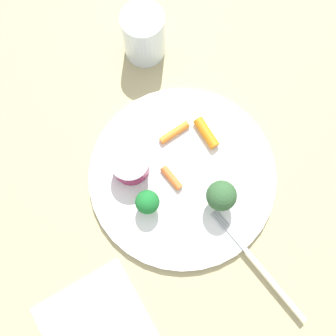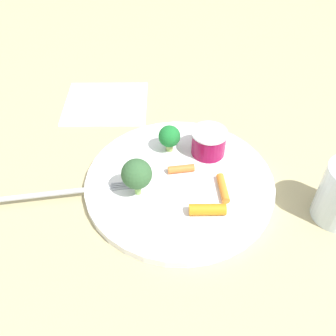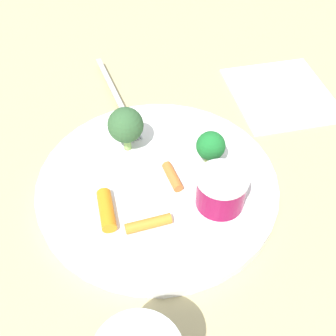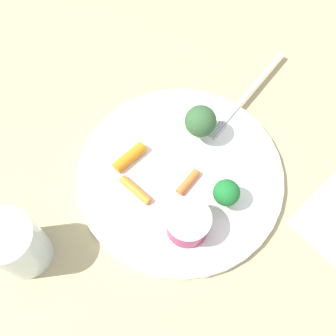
{
  "view_description": "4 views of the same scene",
  "coord_description": "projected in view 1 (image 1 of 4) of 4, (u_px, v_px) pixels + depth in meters",
  "views": [
    {
      "loc": [
        -0.07,
        -0.12,
        0.59
      ],
      "look_at": [
        -0.02,
        0.01,
        0.02
      ],
      "focal_mm": 44.67,
      "sensor_mm": 36.0,
      "label": 1
    },
    {
      "loc": [
        0.37,
        0.04,
        0.4
      ],
      "look_at": [
        -0.01,
        -0.02,
        0.02
      ],
      "focal_mm": 40.39,
      "sensor_mm": 36.0,
      "label": 2
    },
    {
      "loc": [
        0.01,
        0.31,
        0.37
      ],
      "look_at": [
        -0.01,
        -0.01,
        0.02
      ],
      "focal_mm": 45.95,
      "sensor_mm": 36.0,
      "label": 3
    },
    {
      "loc": [
        -0.17,
        0.14,
        0.5
      ],
      "look_at": [
        0.01,
        0.01,
        0.03
      ],
      "focal_mm": 43.72,
      "sensor_mm": 36.0,
      "label": 4
    }
  ],
  "objects": [
    {
      "name": "sauce_cup",
      "position": [
        130.0,
        165.0,
        0.58
      ],
      "size": [
        0.05,
        0.05,
        0.04
      ],
      "color": "maroon",
      "rests_on": "plate"
    },
    {
      "name": "carrot_stick_1",
      "position": [
        171.0,
        177.0,
        0.59
      ],
      "size": [
        0.02,
        0.04,
        0.01
      ],
      "primitive_type": "cylinder",
      "rotation": [
        1.57,
        0.0,
        3.44
      ],
      "color": "orange",
      "rests_on": "plate"
    },
    {
      "name": "ground_plane",
      "position": [
        182.0,
        177.0,
        0.61
      ],
      "size": [
        2.4,
        2.4,
        0.0
      ],
      "primitive_type": "plane",
      "color": "tan"
    },
    {
      "name": "napkin",
      "position": [
        100.0,
        333.0,
        0.55
      ],
      "size": [
        0.16,
        0.17,
        0.0
      ],
      "primitive_type": "cube",
      "rotation": [
        0.0,
        0.0,
        0.16
      ],
      "color": "white",
      "rests_on": "ground_plane"
    },
    {
      "name": "plate",
      "position": [
        182.0,
        176.0,
        0.6
      ],
      "size": [
        0.27,
        0.27,
        0.01
      ],
      "primitive_type": "cylinder",
      "color": "white",
      "rests_on": "ground_plane"
    },
    {
      "name": "carrot_stick_2",
      "position": [
        174.0,
        133.0,
        0.61
      ],
      "size": [
        0.05,
        0.02,
        0.01
      ],
      "primitive_type": "cylinder",
      "rotation": [
        1.57,
        0.0,
        1.8
      ],
      "color": "orange",
      "rests_on": "plate"
    },
    {
      "name": "broccoli_floret_1",
      "position": [
        221.0,
        196.0,
        0.55
      ],
      "size": [
        0.04,
        0.04,
        0.06
      ],
      "color": "#8FC261",
      "rests_on": "plate"
    },
    {
      "name": "fork",
      "position": [
        256.0,
        262.0,
        0.56
      ],
      "size": [
        0.06,
        0.18,
        0.0
      ],
      "color": "#B1B4BB",
      "rests_on": "plate"
    },
    {
      "name": "broccoli_floret_0",
      "position": [
        147.0,
        202.0,
        0.56
      ],
      "size": [
        0.03,
        0.03,
        0.04
      ],
      "color": "#8FAE59",
      "rests_on": "plate"
    },
    {
      "name": "carrot_stick_0",
      "position": [
        206.0,
        133.0,
        0.6
      ],
      "size": [
        0.02,
        0.05,
        0.02
      ],
      "primitive_type": "cylinder",
      "rotation": [
        1.57,
        0.0,
        0.16
      ],
      "color": "orange",
      "rests_on": "plate"
    },
    {
      "name": "drinking_glass",
      "position": [
        144.0,
        35.0,
        0.62
      ],
      "size": [
        0.06,
        0.06,
        0.08
      ],
      "primitive_type": "cylinder",
      "color": "silver",
      "rests_on": "ground_plane"
    }
  ]
}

